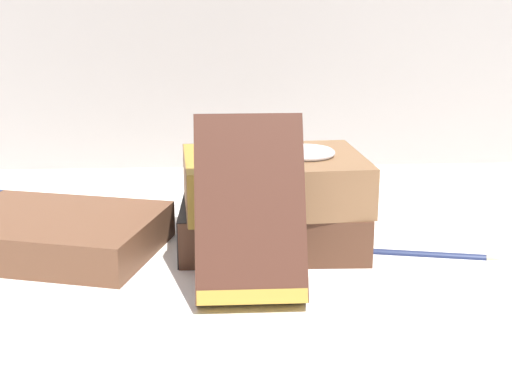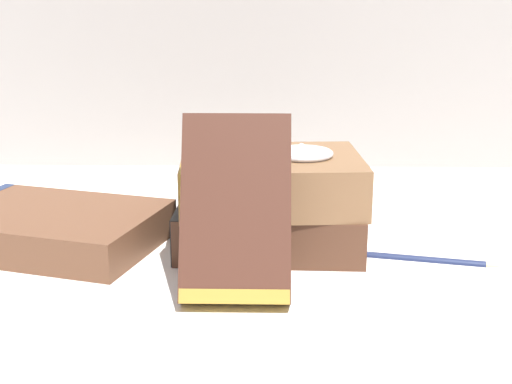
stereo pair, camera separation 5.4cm
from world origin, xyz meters
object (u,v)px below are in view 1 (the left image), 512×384
(book_leaning_front, at_px, (250,215))
(pocket_watch, at_px, (304,152))
(reading_glasses, at_px, (179,205))
(book_flat_top, at_px, (270,181))
(fountain_pen, at_px, (429,252))
(book_side_left, at_px, (45,233))
(book_flat_bottom, at_px, (266,221))

(book_leaning_front, height_order, pocket_watch, book_leaning_front)
(reading_glasses, bearing_deg, book_flat_top, -52.05)
(book_leaning_front, bearing_deg, reading_glasses, 105.55)
(fountain_pen, bearing_deg, book_side_left, -173.37)
(book_leaning_front, height_order, reading_glasses, book_leaning_front)
(reading_glasses, bearing_deg, book_side_left, -126.45)
(book_flat_bottom, distance_m, book_side_left, 0.22)
(pocket_watch, bearing_deg, book_flat_bottom, 164.68)
(reading_glasses, bearing_deg, fountain_pen, -31.19)
(fountain_pen, bearing_deg, pocket_watch, 174.52)
(book_flat_top, relative_size, fountain_pen, 1.31)
(pocket_watch, bearing_deg, book_side_left, -179.90)
(book_flat_bottom, relative_size, book_flat_top, 1.01)
(book_flat_top, height_order, fountain_pen, book_flat_top)
(book_flat_bottom, bearing_deg, book_leaning_front, -98.29)
(book_flat_top, relative_size, book_side_left, 0.75)
(book_flat_bottom, distance_m, book_flat_top, 0.05)
(book_flat_top, distance_m, pocket_watch, 0.05)
(book_flat_bottom, height_order, reading_glasses, book_flat_bottom)
(book_flat_top, xyz_separation_m, book_side_left, (-0.23, 0.01, -0.05))
(book_flat_bottom, distance_m, fountain_pen, 0.17)
(book_leaning_front, bearing_deg, fountain_pen, 24.20)
(book_flat_top, bearing_deg, pocket_watch, 5.74)
(pocket_watch, relative_size, fountain_pen, 0.45)
(book_leaning_front, bearing_deg, book_flat_top, 77.51)
(reading_glasses, height_order, fountain_pen, fountain_pen)
(pocket_watch, bearing_deg, book_leaning_front, -116.74)
(book_side_left, bearing_deg, book_flat_top, 14.66)
(book_side_left, bearing_deg, fountain_pen, 10.27)
(book_flat_top, bearing_deg, book_flat_bottom, 94.76)
(book_flat_top, distance_m, book_side_left, 0.23)
(book_flat_top, relative_size, book_leaning_front, 1.21)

